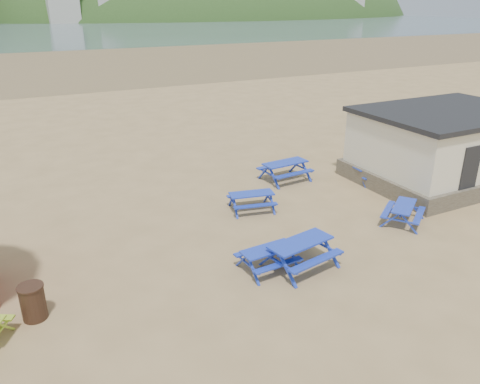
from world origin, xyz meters
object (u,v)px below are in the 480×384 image
picnic_table_blue_b (285,171)px  litter_bin (33,302)px  picnic_table_blue_a (252,202)px  amenity_block (444,145)px

picnic_table_blue_b → litter_bin: bearing=-157.5°
picnic_table_blue_b → litter_bin: 12.18m
picnic_table_blue_a → picnic_table_blue_b: bearing=49.6°
litter_bin → amenity_block: amenity_block is taller
picnic_table_blue_b → litter_bin: (-10.87, -5.50, 0.06)m
picnic_table_blue_a → amenity_block: bearing=7.0°
amenity_block → picnic_table_blue_b: bearing=154.3°
picnic_table_blue_b → amenity_block: amenity_block is taller
picnic_table_blue_a → picnic_table_blue_b: 3.60m
litter_bin → picnic_table_blue_b: bearing=26.9°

